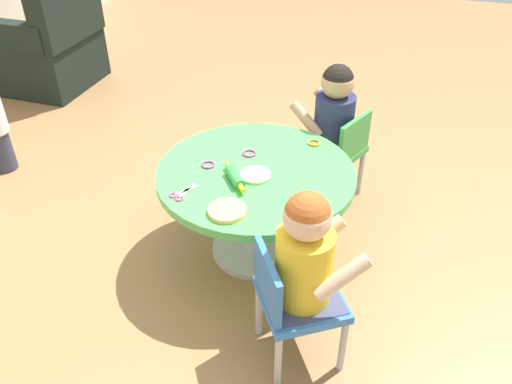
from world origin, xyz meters
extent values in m
plane|color=#9E7247|center=(0.00, 0.00, 0.00)|extent=(10.00, 10.00, 0.00)
cylinder|color=silver|center=(0.00, 0.00, 0.01)|extent=(0.44, 0.44, 0.03)
cylinder|color=silver|center=(0.00, 0.00, 0.22)|extent=(0.12, 0.12, 0.44)
cylinder|color=#4CB259|center=(0.00, 0.00, 0.46)|extent=(0.91, 0.91, 0.04)
cylinder|color=#B7B7BC|center=(-0.58, -0.52, 0.14)|extent=(0.03, 0.03, 0.28)
cylinder|color=#B7B7BC|center=(-0.36, -0.38, 0.14)|extent=(0.03, 0.03, 0.28)
cylinder|color=#B7B7BC|center=(-0.72, -0.30, 0.14)|extent=(0.03, 0.03, 0.28)
cylinder|color=#B7B7BC|center=(-0.50, -0.16, 0.14)|extent=(0.03, 0.03, 0.28)
cube|color=blue|center=(-0.54, -0.34, 0.30)|extent=(0.41, 0.41, 0.04)
cube|color=blue|center=(-0.61, -0.23, 0.43)|extent=(0.24, 0.16, 0.22)
cube|color=#3F4772|center=(-0.54, -0.34, 0.30)|extent=(0.37, 0.38, 0.04)
cylinder|color=yellow|center=(-0.54, -0.34, 0.47)|extent=(0.21, 0.21, 0.30)
sphere|color=beige|center=(-0.54, -0.34, 0.70)|extent=(0.17, 0.17, 0.17)
sphere|color=#B25926|center=(-0.54, -0.34, 0.71)|extent=(0.16, 0.16, 0.16)
cylinder|color=beige|center=(-0.58, -0.48, 0.49)|extent=(0.16, 0.21, 0.17)
cylinder|color=beige|center=(-0.39, -0.37, 0.49)|extent=(0.16, 0.21, 0.17)
cylinder|color=#B7B7BC|center=(0.75, -0.19, 0.14)|extent=(0.03, 0.03, 0.28)
cylinder|color=#B7B7BC|center=(0.51, -0.09, 0.14)|extent=(0.03, 0.03, 0.28)
cylinder|color=#B7B7BC|center=(0.65, -0.43, 0.14)|extent=(0.03, 0.03, 0.28)
cylinder|color=#B7B7BC|center=(0.41, -0.32, 0.14)|extent=(0.03, 0.03, 0.28)
cube|color=green|center=(0.58, -0.26, 0.30)|extent=(0.40, 0.40, 0.04)
cube|color=green|center=(0.53, -0.38, 0.43)|extent=(0.26, 0.13, 0.22)
cube|color=#3F4772|center=(0.58, -0.26, 0.30)|extent=(0.35, 0.36, 0.04)
cylinder|color=navy|center=(0.58, -0.26, 0.47)|extent=(0.21, 0.21, 0.30)
sphere|color=tan|center=(0.58, -0.26, 0.70)|extent=(0.17, 0.17, 0.17)
sphere|color=black|center=(0.58, -0.26, 0.71)|extent=(0.16, 0.16, 0.16)
cylinder|color=tan|center=(0.72, -0.21, 0.49)|extent=(0.14, 0.22, 0.17)
cylinder|color=tan|center=(0.52, -0.12, 0.49)|extent=(0.14, 0.22, 0.17)
cube|color=black|center=(1.47, 2.20, 0.20)|extent=(0.71, 0.71, 0.40)
cube|color=black|center=(1.47, 1.91, 0.62)|extent=(0.70, 0.17, 0.45)
cube|color=black|center=(1.77, 2.19, 0.50)|extent=(0.13, 0.60, 0.20)
cube|color=black|center=(1.17, 2.21, 0.50)|extent=(0.13, 0.60, 0.20)
cylinder|color=#33384C|center=(0.28, 1.71, 0.13)|extent=(0.14, 0.14, 0.26)
cylinder|color=green|center=(-0.11, 0.06, 0.51)|extent=(0.14, 0.12, 0.05)
cylinder|color=yellow|center=(-0.04, 0.12, 0.51)|extent=(0.05, 0.04, 0.02)
cylinder|color=yellow|center=(-0.18, 0.01, 0.51)|extent=(0.05, 0.04, 0.02)
cube|color=silver|center=(-0.24, 0.24, 0.48)|extent=(0.11, 0.04, 0.01)
cube|color=silver|center=(-0.24, 0.24, 0.48)|extent=(0.10, 0.07, 0.01)
torus|color=#D83F99|center=(-0.30, 0.25, 0.48)|extent=(0.05, 0.05, 0.01)
torus|color=#D83F99|center=(-0.29, 0.28, 0.48)|extent=(0.05, 0.05, 0.01)
cylinder|color=#B2E58C|center=(-0.05, -0.01, 0.49)|extent=(0.14, 0.14, 0.01)
cylinder|color=#F2CC72|center=(-0.33, 0.02, 0.49)|extent=(0.16, 0.16, 0.02)
torus|color=#D83FA5|center=(-0.02, 0.22, 0.49)|extent=(0.07, 0.07, 0.01)
torus|color=orange|center=(0.31, -0.20, 0.49)|extent=(0.06, 0.06, 0.01)
torus|color=#D83FA5|center=(0.13, 0.07, 0.49)|extent=(0.07, 0.07, 0.01)
camera|label=1|loc=(-1.89, -0.56, 1.78)|focal=36.54mm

